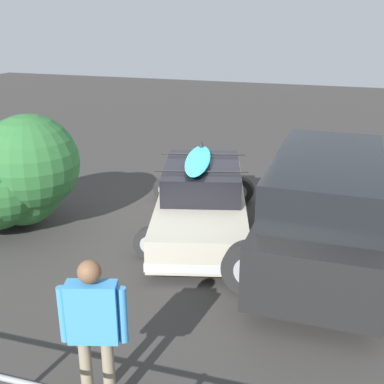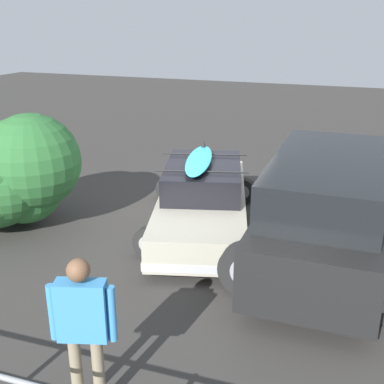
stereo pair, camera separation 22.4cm
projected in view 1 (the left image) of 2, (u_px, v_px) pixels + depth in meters
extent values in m
cube|color=#383533|center=(202.00, 223.00, 9.80)|extent=(44.00, 44.00, 0.02)
cube|color=#B7B29E|center=(202.00, 206.00, 9.45)|extent=(2.77, 4.73, 0.57)
cube|color=black|center=(202.00, 177.00, 9.43)|extent=(1.96, 2.45, 0.52)
cube|color=silver|center=(197.00, 268.00, 7.46)|extent=(1.63, 0.55, 0.14)
cube|color=silver|center=(204.00, 179.00, 11.56)|extent=(1.63, 0.55, 0.14)
cylinder|color=black|center=(248.00, 246.00, 8.17)|extent=(0.58, 0.18, 0.58)
cylinder|color=#99999E|center=(248.00, 246.00, 8.17)|extent=(0.32, 0.19, 0.32)
cylinder|color=black|center=(151.00, 243.00, 8.25)|extent=(0.58, 0.18, 0.58)
cylinder|color=#99999E|center=(151.00, 243.00, 8.25)|extent=(0.32, 0.19, 0.32)
cylinder|color=black|center=(241.00, 190.00, 10.76)|extent=(0.58, 0.18, 0.58)
cylinder|color=#99999E|center=(241.00, 190.00, 10.76)|extent=(0.32, 0.19, 0.32)
cylinder|color=black|center=(166.00, 189.00, 10.84)|extent=(0.58, 0.18, 0.58)
cylinder|color=#99999E|center=(166.00, 189.00, 10.84)|extent=(0.32, 0.19, 0.32)
cylinder|color=black|center=(201.00, 172.00, 8.78)|extent=(1.66, 0.49, 0.03)
cylinder|color=black|center=(203.00, 154.00, 9.88)|extent=(1.66, 0.49, 0.03)
ellipsoid|color=#33B7D6|center=(198.00, 160.00, 9.28)|extent=(0.94, 2.19, 0.09)
cone|color=black|center=(201.00, 143.00, 10.04)|extent=(0.10, 0.10, 0.14)
cube|color=black|center=(323.00, 223.00, 7.95)|extent=(1.81, 4.54, 0.92)
cube|color=black|center=(328.00, 177.00, 7.67)|extent=(1.66, 3.54, 0.68)
cylinder|color=black|center=(332.00, 175.00, 10.03)|extent=(0.79, 0.18, 0.79)
cylinder|color=black|center=(383.00, 290.00, 6.57)|extent=(0.88, 0.22, 0.88)
cylinder|color=#99999E|center=(383.00, 290.00, 6.57)|extent=(0.48, 0.23, 0.48)
cylinder|color=black|center=(251.00, 269.00, 7.11)|extent=(0.88, 0.22, 0.88)
cylinder|color=#99999E|center=(251.00, 269.00, 7.11)|extent=(0.48, 0.23, 0.48)
cylinder|color=black|center=(377.00, 216.00, 9.00)|extent=(0.88, 0.22, 0.88)
cylinder|color=#99999E|center=(377.00, 216.00, 9.00)|extent=(0.48, 0.23, 0.48)
cylinder|color=black|center=(279.00, 205.00, 9.54)|extent=(0.88, 0.22, 0.88)
cylinder|color=#99999E|center=(279.00, 205.00, 9.54)|extent=(0.48, 0.23, 0.48)
cylinder|color=gray|center=(109.00, 374.00, 5.03)|extent=(0.13, 0.13, 0.87)
cylinder|color=gray|center=(87.00, 374.00, 5.03)|extent=(0.13, 0.13, 0.87)
cube|color=#3D8ED1|center=(93.00, 312.00, 4.77)|extent=(0.54, 0.34, 0.65)
sphere|color=brown|center=(89.00, 272.00, 4.61)|extent=(0.24, 0.24, 0.24)
cylinder|color=#3D8ED1|center=(123.00, 315.00, 4.77)|extent=(0.09, 0.09, 0.62)
cylinder|color=#3D8ED1|center=(63.00, 314.00, 4.78)|extent=(0.09, 0.09, 0.62)
cylinder|color=brown|center=(20.00, 213.00, 9.76)|extent=(0.34, 0.34, 0.41)
sphere|color=#2D6B33|center=(23.00, 188.00, 9.23)|extent=(1.44, 1.44, 1.44)
sphere|color=#2D6B33|center=(30.00, 163.00, 8.98)|extent=(1.83, 1.83, 1.83)
sphere|color=#2D6B33|center=(46.00, 160.00, 9.33)|extent=(1.24, 1.24, 1.24)
sphere|color=#2D6B33|center=(4.00, 185.00, 8.88)|extent=(1.47, 1.47, 1.47)
sphere|color=#2D6B33|center=(13.00, 170.00, 9.37)|extent=(1.95, 1.95, 1.95)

